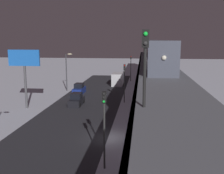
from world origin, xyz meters
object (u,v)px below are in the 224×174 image
(sedan_blue, at_px, (79,89))
(traffic_light_far, at_px, (131,65))
(rail_signal, at_px, (145,55))
(traffic_light_mid, at_px, (124,78))
(sedan_black, at_px, (76,100))
(traffic_light_near, at_px, (104,119))
(subway_train, at_px, (151,47))
(box_truck, at_px, (118,79))
(commercial_billboard, at_px, (24,64))

(sedan_blue, bearing_deg, traffic_light_far, -119.47)
(rail_signal, bearing_deg, traffic_light_mid, -84.08)
(sedan_black, bearing_deg, traffic_light_near, 110.19)
(subway_train, height_order, traffic_light_near, subway_train)
(box_truck, xyz_separation_m, traffic_light_near, (-2.70, 40.86, 2.85))
(rail_signal, distance_m, sedan_black, 29.99)
(box_truck, bearing_deg, traffic_light_mid, 98.62)
(sedan_blue, xyz_separation_m, commercial_billboard, (5.32, 11.97, 6.03))
(rail_signal, bearing_deg, sedan_blue, -71.04)
(subway_train, xyz_separation_m, sedan_black, (12.35, 21.09, -7.87))
(box_truck, bearing_deg, sedan_blue, 59.52)
(traffic_light_mid, relative_size, traffic_light_far, 1.00)
(subway_train, xyz_separation_m, traffic_light_near, (4.85, 41.49, -4.46))
(sedan_blue, height_order, commercial_billboard, commercial_billboard)
(rail_signal, bearing_deg, sedan_black, -68.43)
(commercial_billboard, bearing_deg, subway_train, -129.25)
(sedan_blue, relative_size, traffic_light_near, 0.68)
(subway_train, distance_m, traffic_light_mid, 19.59)
(sedan_blue, xyz_separation_m, traffic_light_near, (-9.30, 29.64, 3.40))
(sedan_black, height_order, traffic_light_far, traffic_light_far)
(rail_signal, height_order, traffic_light_far, rail_signal)
(rail_signal, xyz_separation_m, sedan_black, (10.54, -26.66, -8.82))
(box_truck, distance_m, traffic_light_mid, 18.24)
(box_truck, bearing_deg, sedan_black, 76.80)
(box_truck, bearing_deg, traffic_light_far, -117.25)
(traffic_light_mid, height_order, traffic_light_far, same)
(traffic_light_mid, bearing_deg, sedan_blue, -35.34)
(traffic_light_near, distance_m, commercial_billboard, 23.08)
(traffic_light_near, relative_size, commercial_billboard, 0.72)
(subway_train, bearing_deg, traffic_light_far, -43.54)
(subway_train, height_order, commercial_billboard, subway_train)
(traffic_light_mid, bearing_deg, commercial_billboard, 20.20)
(box_truck, bearing_deg, rail_signal, 96.94)
(traffic_light_mid, height_order, commercial_billboard, commercial_billboard)
(sedan_black, distance_m, sedan_blue, 9.42)
(traffic_light_mid, bearing_deg, traffic_light_far, -90.00)
(sedan_blue, height_order, traffic_light_near, traffic_light_near)
(subway_train, height_order, traffic_light_far, subway_train)
(traffic_light_near, height_order, traffic_light_mid, same)
(sedan_blue, bearing_deg, traffic_light_mid, 144.66)
(rail_signal, distance_m, traffic_light_mid, 29.96)
(rail_signal, xyz_separation_m, traffic_light_far, (3.04, -52.36, -5.41))
(traffic_light_near, relative_size, traffic_light_far, 1.00)
(traffic_light_far, bearing_deg, traffic_light_mid, 90.00)
(subway_train, bearing_deg, traffic_light_mid, 75.28)
(box_truck, relative_size, commercial_billboard, 0.83)
(sedan_blue, relative_size, traffic_light_mid, 0.68)
(sedan_blue, bearing_deg, commercial_billboard, 66.05)
(subway_train, bearing_deg, sedan_black, 59.66)
(sedan_black, relative_size, sedan_blue, 0.98)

